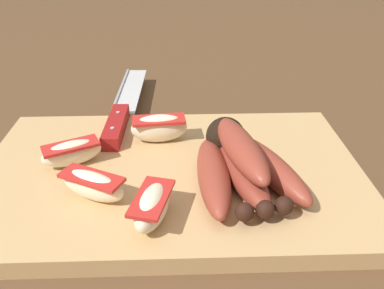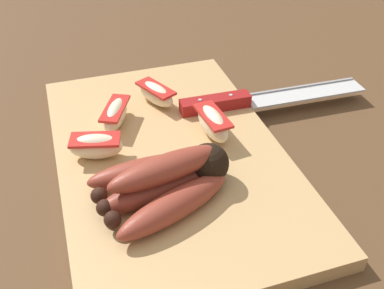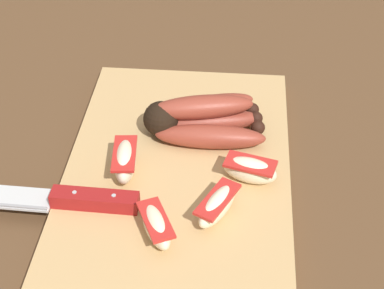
{
  "view_description": "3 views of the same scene",
  "coord_description": "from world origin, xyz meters",
  "views": [
    {
      "loc": [
        0.01,
        -0.35,
        0.27
      ],
      "look_at": [
        0.02,
        0.05,
        0.03
      ],
      "focal_mm": 36.32,
      "sensor_mm": 36.0,
      "label": 1
    },
    {
      "loc": [
        0.43,
        -0.09,
        0.37
      ],
      "look_at": [
        0.02,
        0.04,
        0.04
      ],
      "focal_mm": 42.74,
      "sensor_mm": 36.0,
      "label": 2
    },
    {
      "loc": [
        -0.56,
        -0.05,
        0.52
      ],
      "look_at": [
        -0.0,
        0.0,
        0.06
      ],
      "focal_mm": 58.1,
      "sensor_mm": 36.0,
      "label": 3
    }
  ],
  "objects": [
    {
      "name": "apple_wedge_near",
      "position": [
        -0.02,
        0.08,
        0.04
      ],
      "size": [
        0.07,
        0.03,
        0.04
      ],
      "color": "#F4E5C1",
      "rests_on": "cutting_board"
    },
    {
      "name": "banana_bunch",
      "position": [
        0.07,
        -0.0,
        0.04
      ],
      "size": [
        0.12,
        0.16,
        0.06
      ],
      "color": "black",
      "rests_on": "cutting_board"
    },
    {
      "name": "apple_wedge_extra",
      "position": [
        -0.02,
        -0.07,
        0.04
      ],
      "size": [
        0.04,
        0.07,
        0.03
      ],
      "color": "#F4E5C1",
      "rests_on": "cutting_board"
    },
    {
      "name": "chefs_knife",
      "position": [
        -0.07,
        0.15,
        0.03
      ],
      "size": [
        0.04,
        0.28,
        0.02
      ],
      "color": "silver",
      "rests_on": "cutting_board"
    },
    {
      "name": "apple_wedge_middle",
      "position": [
        -0.08,
        -0.03,
        0.04
      ],
      "size": [
        0.07,
        0.05,
        0.03
      ],
      "color": "#F4E5C1",
      "rests_on": "cutting_board"
    },
    {
      "name": "apple_wedge_far",
      "position": [
        -0.11,
        0.03,
        0.04
      ],
      "size": [
        0.07,
        0.05,
        0.03
      ],
      "color": "#F4E5C1",
      "rests_on": "cutting_board"
    },
    {
      "name": "ground_plane",
      "position": [
        0.0,
        0.0,
        0.0
      ],
      "size": [
        6.0,
        6.0,
        0.0
      ],
      "primitive_type": "plane",
      "color": "brown"
    },
    {
      "name": "cutting_board",
      "position": [
        0.0,
        0.02,
        0.01
      ],
      "size": [
        0.43,
        0.27,
        0.02
      ],
      "primitive_type": "cube",
      "color": "tan",
      "rests_on": "ground_plane"
    }
  ]
}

